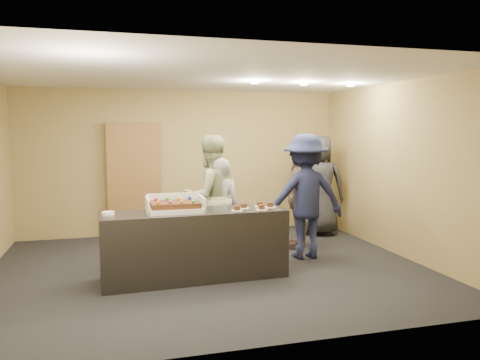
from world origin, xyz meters
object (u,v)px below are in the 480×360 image
at_px(plate_stack, 108,213).
at_px(person_dark_suit, 320,185).
at_px(person_server_grey, 221,209).
at_px(person_sage_man, 210,198).
at_px(serving_counter, 195,245).
at_px(person_brown_extra, 299,197).
at_px(sheet_cake, 175,204).
at_px(storage_cabinet, 134,180).
at_px(cake_box, 175,208).
at_px(person_navy_man, 305,196).

relative_size(plate_stack, person_dark_suit, 0.08).
bearing_deg(person_server_grey, person_sage_man, -29.29).
height_order(serving_counter, person_server_grey, person_server_grey).
bearing_deg(person_brown_extra, person_server_grey, -36.32).
distance_m(sheet_cake, person_brown_extra, 2.49).
distance_m(person_brown_extra, person_dark_suit, 1.12).
height_order(storage_cabinet, plate_stack, storage_cabinet).
bearing_deg(person_brown_extra, sheet_cake, -24.97).
distance_m(storage_cabinet, cake_box, 2.77).
xyz_separation_m(serving_counter, cake_box, (-0.25, 0.03, 0.50)).
bearing_deg(person_dark_suit, person_server_grey, 50.64).
bearing_deg(storage_cabinet, cake_box, -81.89).
xyz_separation_m(serving_counter, person_server_grey, (0.52, 0.74, 0.33)).
bearing_deg(serving_counter, cake_box, 171.44).
bearing_deg(person_dark_suit, person_brown_extra, 68.31).
xyz_separation_m(cake_box, plate_stack, (-0.84, -0.02, -0.03)).
relative_size(sheet_cake, plate_stack, 3.96).
distance_m(cake_box, person_server_grey, 1.06).
distance_m(person_server_grey, person_dark_suit, 2.52).
xyz_separation_m(person_server_grey, person_brown_extra, (1.43, 0.42, 0.07)).
bearing_deg(person_brown_extra, person_sage_man, -42.05).
xyz_separation_m(cake_box, person_server_grey, (0.77, 0.71, -0.17)).
height_order(storage_cabinet, person_sage_man, storage_cabinet).
height_order(storage_cabinet, person_brown_extra, storage_cabinet).
xyz_separation_m(person_sage_man, person_navy_man, (1.42, -0.30, 0.01)).
xyz_separation_m(person_server_grey, person_navy_man, (1.29, -0.17, 0.17)).
xyz_separation_m(sheet_cake, person_brown_extra, (2.20, 1.16, -0.15)).
xyz_separation_m(sheet_cake, person_server_grey, (0.77, 0.74, -0.22)).
relative_size(cake_box, person_brown_extra, 0.43).
distance_m(sheet_cake, person_server_grey, 1.09).
relative_size(plate_stack, person_brown_extra, 0.09).
bearing_deg(sheet_cake, person_server_grey, 43.75).
distance_m(plate_stack, person_server_grey, 1.77).
xyz_separation_m(cake_box, person_sage_man, (0.64, 0.84, -0.01)).
bearing_deg(plate_stack, person_brown_extra, 20.79).
height_order(plate_stack, person_navy_man, person_navy_man).
distance_m(person_sage_man, person_navy_man, 1.45).
bearing_deg(sheet_cake, person_sage_man, 53.61).
height_order(serving_counter, storage_cabinet, storage_cabinet).
distance_m(sheet_cake, person_sage_man, 1.07).
bearing_deg(person_dark_suit, person_navy_man, 78.52).
bearing_deg(sheet_cake, person_brown_extra, 27.78).
bearing_deg(storage_cabinet, person_sage_man, -61.68).
bearing_deg(storage_cabinet, person_brown_extra, -31.86).
relative_size(serving_counter, person_dark_suit, 1.29).
distance_m(storage_cabinet, person_navy_man, 3.30).
distance_m(cake_box, person_navy_man, 2.13).
relative_size(person_navy_man, person_brown_extra, 1.12).
xyz_separation_m(storage_cabinet, person_brown_extra, (2.59, -1.61, -0.21)).
relative_size(storage_cabinet, person_brown_extra, 1.24).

